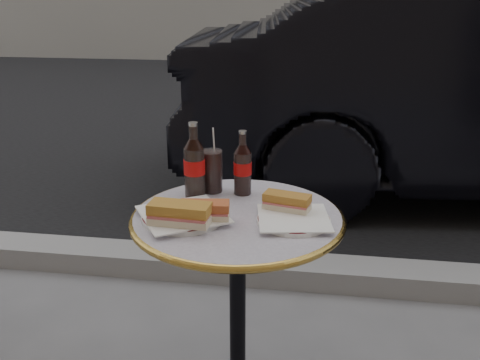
# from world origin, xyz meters

# --- Properties ---
(asphalt_road) EXTENTS (40.00, 8.00, 0.00)m
(asphalt_road) POSITION_xyz_m (0.00, 5.00, 0.00)
(asphalt_road) COLOR black
(asphalt_road) RESTS_ON ground
(curb) EXTENTS (40.00, 0.20, 0.12)m
(curb) POSITION_xyz_m (0.00, 0.90, 0.05)
(curb) COLOR gray
(curb) RESTS_ON ground
(bistro_table) EXTENTS (0.62, 0.62, 0.73)m
(bistro_table) POSITION_xyz_m (0.00, 0.00, 0.37)
(bistro_table) COLOR #BAB2C4
(bistro_table) RESTS_ON ground
(plate_left) EXTENTS (0.31, 0.31, 0.01)m
(plate_left) POSITION_xyz_m (-0.15, -0.06, 0.74)
(plate_left) COLOR silver
(plate_left) RESTS_ON bistro_table
(plate_right) EXTENTS (0.21, 0.21, 0.01)m
(plate_right) POSITION_xyz_m (0.16, -0.03, 0.74)
(plate_right) COLOR white
(plate_right) RESTS_ON bistro_table
(sandwich_left_a) EXTENTS (0.17, 0.09, 0.06)m
(sandwich_left_a) POSITION_xyz_m (-0.14, -0.12, 0.77)
(sandwich_left_a) COLOR #B37B2D
(sandwich_left_a) RESTS_ON plate_left
(sandwich_left_b) EXTENTS (0.14, 0.08, 0.05)m
(sandwich_left_b) POSITION_xyz_m (-0.08, -0.08, 0.77)
(sandwich_left_b) COLOR #B6562E
(sandwich_left_b) RESTS_ON plate_left
(sandwich_right) EXTENTS (0.14, 0.09, 0.05)m
(sandwich_right) POSITION_xyz_m (0.14, 0.02, 0.77)
(sandwich_right) COLOR #A9702B
(sandwich_right) RESTS_ON plate_right
(cola_bottle_left) EXTENTS (0.09, 0.09, 0.24)m
(cola_bottle_left) POSITION_xyz_m (-0.15, 0.12, 0.85)
(cola_bottle_left) COLOR black
(cola_bottle_left) RESTS_ON bistro_table
(cola_bottle_right) EXTENTS (0.06, 0.06, 0.21)m
(cola_bottle_right) POSITION_xyz_m (-0.01, 0.17, 0.84)
(cola_bottle_right) COLOR black
(cola_bottle_right) RESTS_ON bistro_table
(cola_glass) EXTENTS (0.09, 0.09, 0.14)m
(cola_glass) POSITION_xyz_m (-0.11, 0.17, 0.80)
(cola_glass) COLOR black
(cola_glass) RESTS_ON bistro_table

